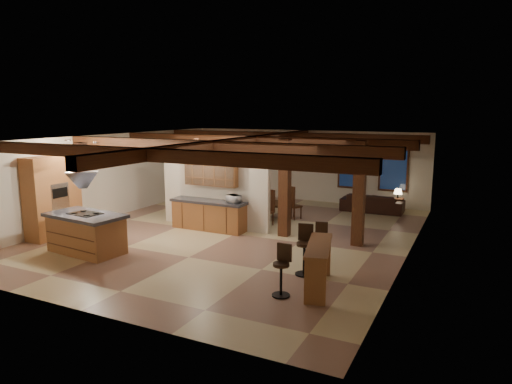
# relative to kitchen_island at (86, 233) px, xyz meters

# --- Properties ---
(ground) EXTENTS (12.00, 12.00, 0.00)m
(ground) POSITION_rel_kitchen_island_xyz_m (2.65, 3.30, -0.53)
(ground) COLOR #CDBA88
(ground) RESTS_ON ground
(room_walls) EXTENTS (12.00, 12.00, 12.00)m
(room_walls) POSITION_rel_kitchen_island_xyz_m (2.65, 3.30, 1.25)
(room_walls) COLOR silver
(room_walls) RESTS_ON ground
(ceiling_beams) EXTENTS (10.00, 12.00, 0.28)m
(ceiling_beams) POSITION_rel_kitchen_island_xyz_m (2.65, 3.30, 2.23)
(ceiling_beams) COLOR #36150D
(ceiling_beams) RESTS_ON room_walls
(timber_posts) EXTENTS (2.50, 0.30, 2.90)m
(timber_posts) POSITION_rel_kitchen_island_xyz_m (5.15, 3.80, 1.23)
(timber_posts) COLOR #36150D
(timber_posts) RESTS_ON ground
(partition_wall) EXTENTS (3.80, 0.18, 2.20)m
(partition_wall) POSITION_rel_kitchen_island_xyz_m (1.65, 3.80, 0.57)
(partition_wall) COLOR silver
(partition_wall) RESTS_ON ground
(pantry_cabinet) EXTENTS (0.67, 1.60, 2.40)m
(pantry_cabinet) POSITION_rel_kitchen_island_xyz_m (-2.02, 0.70, 0.67)
(pantry_cabinet) COLOR brown
(pantry_cabinet) RESTS_ON ground
(back_counter) EXTENTS (2.50, 0.66, 0.94)m
(back_counter) POSITION_rel_kitchen_island_xyz_m (1.65, 3.41, -0.06)
(back_counter) COLOR brown
(back_counter) RESTS_ON ground
(upper_display_cabinet) EXTENTS (1.80, 0.36, 0.95)m
(upper_display_cabinet) POSITION_rel_kitchen_island_xyz_m (1.65, 3.61, 1.32)
(upper_display_cabinet) COLOR brown
(upper_display_cabinet) RESTS_ON partition_wall
(range_hood) EXTENTS (1.10, 1.10, 1.40)m
(range_hood) POSITION_rel_kitchen_island_xyz_m (0.00, 0.00, 1.25)
(range_hood) COLOR silver
(range_hood) RESTS_ON room_walls
(back_windows) EXTENTS (2.70, 0.07, 1.70)m
(back_windows) POSITION_rel_kitchen_island_xyz_m (5.45, 9.24, 0.97)
(back_windows) COLOR #36150D
(back_windows) RESTS_ON room_walls
(framed_art) EXTENTS (0.65, 0.05, 0.85)m
(framed_art) POSITION_rel_kitchen_island_xyz_m (1.15, 9.24, 1.17)
(framed_art) COLOR #36150D
(framed_art) RESTS_ON room_walls
(recessed_cans) EXTENTS (3.16, 2.46, 0.03)m
(recessed_cans) POSITION_rel_kitchen_island_xyz_m (0.12, 1.37, 2.34)
(recessed_cans) COLOR silver
(recessed_cans) RESTS_ON room_walls
(kitchen_island) EXTENTS (2.23, 1.34, 1.06)m
(kitchen_island) POSITION_rel_kitchen_island_xyz_m (0.00, 0.00, 0.00)
(kitchen_island) COLOR brown
(kitchen_island) RESTS_ON ground
(dining_table) EXTENTS (1.73, 1.05, 0.58)m
(dining_table) POSITION_rel_kitchen_island_xyz_m (2.64, 5.57, -0.24)
(dining_table) COLOR #371E0D
(dining_table) RESTS_ON ground
(sofa) EXTENTS (2.26, 0.90, 0.66)m
(sofa) POSITION_rel_kitchen_island_xyz_m (5.70, 8.28, -0.20)
(sofa) COLOR black
(sofa) RESTS_ON ground
(microwave) EXTENTS (0.51, 0.42, 0.24)m
(microwave) POSITION_rel_kitchen_island_xyz_m (2.55, 3.41, 0.53)
(microwave) COLOR silver
(microwave) RESTS_ON back_counter
(bar_counter) EXTENTS (0.89, 1.90, 0.97)m
(bar_counter) POSITION_rel_kitchen_island_xyz_m (6.28, 0.30, 0.12)
(bar_counter) COLOR brown
(bar_counter) RESTS_ON ground
(side_table) EXTENTS (0.42, 0.42, 0.51)m
(side_table) POSITION_rel_kitchen_island_xyz_m (6.55, 8.63, -0.27)
(side_table) COLOR #36150D
(side_table) RESTS_ON ground
(table_lamp) EXTENTS (0.30, 0.30, 0.35)m
(table_lamp) POSITION_rel_kitchen_island_xyz_m (6.55, 8.63, 0.23)
(table_lamp) COLOR black
(table_lamp) RESTS_ON side_table
(bar_stool_a) EXTENTS (0.37, 0.37, 1.06)m
(bar_stool_a) POSITION_rel_kitchen_island_xyz_m (5.73, -0.38, 0.01)
(bar_stool_a) COLOR black
(bar_stool_a) RESTS_ON ground
(bar_stool_b) EXTENTS (0.41, 0.42, 1.16)m
(bar_stool_b) POSITION_rel_kitchen_island_xyz_m (5.72, 0.97, 0.06)
(bar_stool_b) COLOR black
(bar_stool_b) RESTS_ON ground
(bar_stool_c) EXTENTS (0.36, 0.37, 1.01)m
(bar_stool_c) POSITION_rel_kitchen_island_xyz_m (5.81, 1.86, -0.02)
(bar_stool_c) COLOR black
(bar_stool_c) RESTS_ON ground
(dining_chairs) EXTENTS (2.30, 2.30, 1.16)m
(dining_chairs) POSITION_rel_kitchen_island_xyz_m (2.64, 5.57, 0.06)
(dining_chairs) COLOR #36150D
(dining_chairs) RESTS_ON ground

